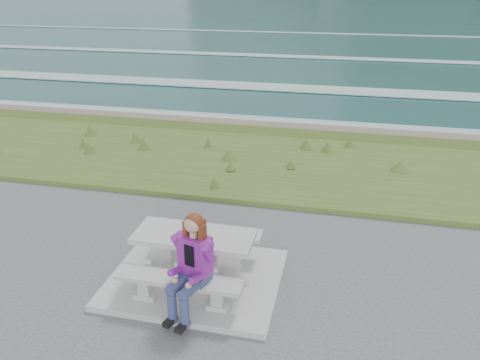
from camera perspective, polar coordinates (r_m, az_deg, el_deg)
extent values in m
cube|color=#A4A39F|center=(7.48, -5.40, -11.86)|extent=(2.60, 2.10, 0.10)
cube|color=#A4A39F|center=(7.60, -9.37, -10.68)|extent=(0.62, 0.12, 0.08)
cube|color=#A4A39F|center=(7.44, -9.52, -8.80)|extent=(0.34, 0.09, 0.51)
cube|color=#A4A39F|center=(7.28, -9.67, -6.84)|extent=(0.62, 0.12, 0.08)
cube|color=#A4A39F|center=(7.30, -1.30, -11.89)|extent=(0.62, 0.12, 0.08)
cube|color=#A4A39F|center=(7.14, -1.33, -9.96)|extent=(0.34, 0.09, 0.51)
cube|color=#A4A39F|center=(6.98, -1.35, -7.94)|extent=(0.62, 0.12, 0.08)
cube|color=#A4A39F|center=(7.07, -5.63, -6.84)|extent=(1.80, 0.75, 0.08)
cube|color=#A4A39F|center=(7.08, -11.50, -13.73)|extent=(0.30, 0.12, 0.08)
cube|color=#A4A39F|center=(6.99, -11.60, -12.75)|extent=(0.17, 0.09, 0.22)
cube|color=#A4A39F|center=(6.91, -11.71, -11.74)|extent=(0.30, 0.12, 0.08)
cube|color=#A4A39F|center=(6.76, -2.80, -15.23)|extent=(0.30, 0.12, 0.08)
cube|color=#A4A39F|center=(6.67, -2.83, -14.23)|extent=(0.17, 0.09, 0.22)
cube|color=#A4A39F|center=(6.58, -2.85, -13.19)|extent=(0.30, 0.12, 0.08)
cube|color=#A4A39F|center=(6.68, -7.43, -11.97)|extent=(1.80, 0.35, 0.07)
cube|color=#A4A39F|center=(8.14, -7.55, -8.01)|extent=(0.30, 0.12, 0.08)
cube|color=#A4A39F|center=(8.06, -7.60, -7.11)|extent=(0.17, 0.09, 0.22)
cube|color=#A4A39F|center=(7.99, -7.66, -6.18)|extent=(0.30, 0.12, 0.08)
cube|color=#A4A39F|center=(7.87, -0.04, -9.01)|extent=(0.30, 0.12, 0.08)
cube|color=#A4A39F|center=(7.79, -0.05, -8.08)|extent=(0.17, 0.09, 0.22)
cube|color=#A4A39F|center=(7.71, -0.05, -7.13)|extent=(0.30, 0.12, 0.08)
cube|color=#A4A39F|center=(7.79, -3.94, -6.18)|extent=(1.80, 0.35, 0.07)
cube|color=#415921|center=(11.79, 2.09, 1.77)|extent=(160.00, 4.50, 0.22)
cube|color=brown|center=(14.49, 4.29, 5.92)|extent=(160.00, 0.80, 2.20)
cube|color=silver|center=(20.78, 6.79, 6.29)|extent=(220.00, 3.00, 0.06)
cube|color=silver|center=(28.50, 8.69, 10.91)|extent=(220.00, 2.00, 0.06)
cube|color=silver|center=(40.28, 10.21, 14.48)|extent=(220.00, 1.40, 0.06)
cube|color=silver|center=(58.12, 11.36, 17.09)|extent=(220.00, 1.00, 0.06)
cube|color=navy|center=(6.55, -6.57, -14.17)|extent=(0.59, 0.82, 0.57)
cube|color=#871E92|center=(6.38, -5.49, -9.04)|extent=(0.48, 0.36, 0.55)
sphere|color=tan|center=(6.12, -5.77, -5.35)|extent=(0.23, 0.23, 0.23)
sphere|color=#551D13|center=(6.14, -5.63, -5.17)|extent=(0.25, 0.25, 0.25)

